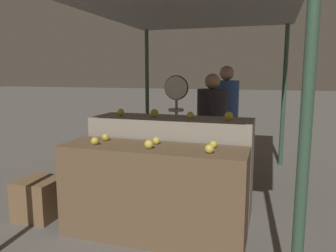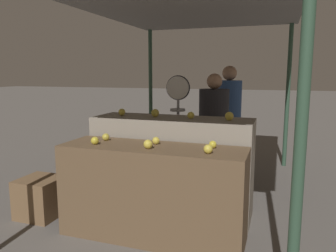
{
  "view_description": "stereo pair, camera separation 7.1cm",
  "coord_description": "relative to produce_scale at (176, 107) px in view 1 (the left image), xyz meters",
  "views": [
    {
      "loc": [
        1.04,
        -2.79,
        1.56
      ],
      "look_at": [
        0.05,
        0.3,
        1.04
      ],
      "focal_mm": 35.0,
      "sensor_mm": 36.0,
      "label": 1
    },
    {
      "loc": [
        1.11,
        -2.77,
        1.56
      ],
      "look_at": [
        0.05,
        0.3,
        1.04
      ],
      "focal_mm": 35.0,
      "sensor_mm": 36.0,
      "label": 2
    }
  ],
  "objects": [
    {
      "name": "ground_plane",
      "position": [
        0.15,
        -1.3,
        -1.14
      ],
      "size": [
        60.0,
        60.0,
        0.0
      ],
      "primitive_type": "plane",
      "color": "#66605B"
    },
    {
      "name": "market_canopy",
      "position": [
        0.15,
        -0.25,
        1.13
      ],
      "size": [
        2.65,
        4.05,
        2.4
      ],
      "color": "#33513D",
      "rests_on": "ground_plane"
    },
    {
      "name": "display_counter_front",
      "position": [
        0.15,
        -1.3,
        -0.69
      ],
      "size": [
        1.75,
        0.55,
        0.89
      ],
      "primitive_type": "cube",
      "color": "brown",
      "rests_on": "ground_plane"
    },
    {
      "name": "display_counter_back",
      "position": [
        0.15,
        -0.7,
        -0.59
      ],
      "size": [
        1.75,
        0.55,
        1.09
      ],
      "primitive_type": "cube",
      "color": "gray",
      "rests_on": "ground_plane"
    },
    {
      "name": "apple_front_0",
      "position": [
        -0.4,
        -1.4,
        -0.21
      ],
      "size": [
        0.08,
        0.08,
        0.08
      ],
      "primitive_type": "sphere",
      "color": "gold",
      "rests_on": "display_counter_front"
    },
    {
      "name": "apple_front_1",
      "position": [
        0.15,
        -1.4,
        -0.2
      ],
      "size": [
        0.08,
        0.08,
        0.08
      ],
      "primitive_type": "sphere",
      "color": "yellow",
      "rests_on": "display_counter_front"
    },
    {
      "name": "apple_front_2",
      "position": [
        0.7,
        -1.4,
        -0.2
      ],
      "size": [
        0.08,
        0.08,
        0.08
      ],
      "primitive_type": "sphere",
      "color": "yellow",
      "rests_on": "display_counter_front"
    },
    {
      "name": "apple_front_3",
      "position": [
        -0.39,
        -1.2,
        -0.21
      ],
      "size": [
        0.07,
        0.07,
        0.07
      ],
      "primitive_type": "sphere",
      "color": "gold",
      "rests_on": "display_counter_front"
    },
    {
      "name": "apple_front_4",
      "position": [
        0.15,
        -1.2,
        -0.21
      ],
      "size": [
        0.07,
        0.07,
        0.07
      ],
      "primitive_type": "sphere",
      "color": "yellow",
      "rests_on": "display_counter_front"
    },
    {
      "name": "apple_front_5",
      "position": [
        0.7,
        -1.2,
        -0.21
      ],
      "size": [
        0.07,
        0.07,
        0.07
      ],
      "primitive_type": "sphere",
      "color": "gold",
      "rests_on": "display_counter_front"
    },
    {
      "name": "apple_back_0",
      "position": [
        -0.46,
        -0.7,
        -0.01
      ],
      "size": [
        0.08,
        0.08,
        0.08
      ],
      "primitive_type": "sphere",
      "color": "yellow",
      "rests_on": "display_counter_back"
    },
    {
      "name": "apple_back_1",
      "position": [
        -0.05,
        -0.69,
        -0.01
      ],
      "size": [
        0.09,
        0.09,
        0.09
      ],
      "primitive_type": "sphere",
      "color": "gold",
      "rests_on": "display_counter_back"
    },
    {
      "name": "apple_back_2",
      "position": [
        0.36,
        -0.71,
        -0.01
      ],
      "size": [
        0.08,
        0.08,
        0.08
      ],
      "primitive_type": "sphere",
      "color": "yellow",
      "rests_on": "display_counter_back"
    },
    {
      "name": "apple_back_3",
      "position": [
        0.77,
        -0.71,
        -0.01
      ],
      "size": [
        0.09,
        0.09,
        0.09
      ],
      "primitive_type": "sphere",
      "color": "yellow",
      "rests_on": "display_counter_back"
    },
    {
      "name": "produce_scale",
      "position": [
        0.0,
        0.0,
        0.0
      ],
      "size": [
        0.32,
        0.2,
        1.54
      ],
      "color": "#99999E",
      "rests_on": "ground_plane"
    },
    {
      "name": "person_vendor_at_scale",
      "position": [
        0.43,
        0.25,
        -0.25
      ],
      "size": [
        0.54,
        0.54,
        1.57
      ],
      "rotation": [
        0.0,
        0.0,
        2.62
      ],
      "color": "#2D2D38",
      "rests_on": "ground_plane"
    },
    {
      "name": "person_customer_left",
      "position": [
        0.52,
        0.95,
        -0.17
      ],
      "size": [
        0.5,
        0.5,
        1.68
      ],
      "rotation": [
        0.0,
        0.0,
        3.55
      ],
      "color": "#2D2D38",
      "rests_on": "ground_plane"
    },
    {
      "name": "wooden_crate_side",
      "position": [
        -1.19,
        -1.28,
        -0.92
      ],
      "size": [
        0.43,
        0.43,
        0.43
      ],
      "primitive_type": "cube",
      "color": "brown",
      "rests_on": "ground_plane"
    }
  ]
}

